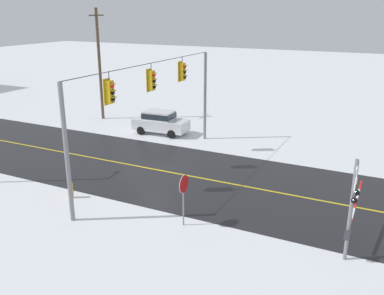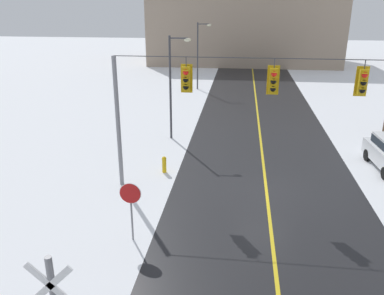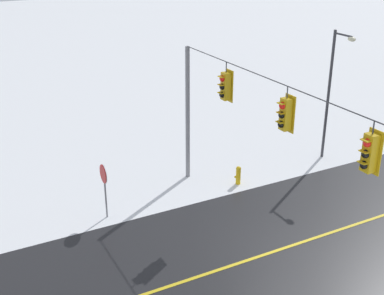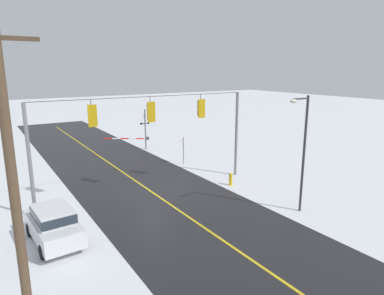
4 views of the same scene
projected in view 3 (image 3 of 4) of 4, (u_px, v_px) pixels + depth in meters
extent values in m
plane|color=white|center=(276.00, 251.00, 18.61)|extent=(160.00, 160.00, 0.00)
cylinder|color=gray|center=(188.00, 115.00, 23.10)|extent=(0.20, 0.20, 6.20)
cylinder|color=#38383D|center=(289.00, 87.00, 16.19)|extent=(14.00, 0.04, 0.04)
cylinder|color=#38383D|center=(226.00, 67.00, 19.36)|extent=(0.04, 0.04, 0.41)
cube|color=#C6990F|center=(226.00, 86.00, 19.65)|extent=(0.34, 0.28, 1.08)
cube|color=#C6990F|center=(229.00, 86.00, 19.72)|extent=(0.52, 0.03, 1.26)
sphere|color=red|center=(223.00, 79.00, 19.46)|extent=(0.24, 0.24, 0.24)
cube|color=#C6990F|center=(221.00, 77.00, 19.40)|extent=(0.26, 0.16, 0.03)
sphere|color=black|center=(222.00, 87.00, 19.59)|extent=(0.24, 0.24, 0.24)
cube|color=#C6990F|center=(221.00, 85.00, 19.53)|extent=(0.26, 0.16, 0.03)
sphere|color=black|center=(222.00, 95.00, 19.71)|extent=(0.24, 0.24, 0.24)
cube|color=#C6990F|center=(221.00, 93.00, 19.65)|extent=(0.26, 0.16, 0.03)
cylinder|color=#38383D|center=(287.00, 92.00, 16.31)|extent=(0.04, 0.04, 0.40)
cube|color=#C6990F|center=(286.00, 114.00, 16.60)|extent=(0.34, 0.28, 1.08)
cube|color=#C6990F|center=(290.00, 113.00, 16.67)|extent=(0.52, 0.03, 1.26)
sphere|color=red|center=(283.00, 106.00, 16.41)|extent=(0.24, 0.24, 0.24)
cube|color=#C6990F|center=(281.00, 103.00, 16.35)|extent=(0.26, 0.16, 0.03)
sphere|color=black|center=(282.00, 115.00, 16.54)|extent=(0.24, 0.24, 0.24)
cube|color=#C6990F|center=(280.00, 113.00, 16.48)|extent=(0.26, 0.16, 0.03)
sphere|color=black|center=(281.00, 124.00, 16.66)|extent=(0.24, 0.24, 0.24)
cube|color=#C6990F|center=(280.00, 122.00, 16.60)|extent=(0.26, 0.16, 0.03)
cylinder|color=#38383D|center=(374.00, 127.00, 13.35)|extent=(0.04, 0.04, 0.37)
cube|color=#C6990F|center=(370.00, 153.00, 13.63)|extent=(0.34, 0.28, 1.08)
cube|color=#C6990F|center=(374.00, 152.00, 13.70)|extent=(0.52, 0.03, 1.26)
sphere|color=red|center=(367.00, 143.00, 13.44)|extent=(0.24, 0.24, 0.24)
cube|color=#C6990F|center=(366.00, 140.00, 13.38)|extent=(0.26, 0.16, 0.03)
sphere|color=black|center=(366.00, 154.00, 13.56)|extent=(0.24, 0.24, 0.24)
cube|color=#C6990F|center=(364.00, 152.00, 13.50)|extent=(0.26, 0.16, 0.03)
sphere|color=black|center=(364.00, 165.00, 13.69)|extent=(0.24, 0.24, 0.24)
cube|color=#C6990F|center=(363.00, 162.00, 13.63)|extent=(0.26, 0.16, 0.03)
cylinder|color=gray|center=(105.00, 192.00, 20.40)|extent=(0.07, 0.07, 2.30)
cylinder|color=#B71414|center=(103.00, 174.00, 20.07)|extent=(0.76, 0.03, 0.76)
cylinder|color=white|center=(104.00, 174.00, 20.07)|extent=(0.80, 0.02, 0.80)
cylinder|color=#38383D|center=(328.00, 96.00, 25.16)|extent=(0.14, 0.14, 6.50)
cylinder|color=#38383D|center=(343.00, 35.00, 23.50)|extent=(1.10, 0.09, 0.09)
ellipsoid|color=beige|center=(352.00, 39.00, 23.09)|extent=(0.44, 0.28, 0.22)
cylinder|color=gold|center=(238.00, 177.00, 23.44)|extent=(0.22, 0.22, 0.70)
sphere|color=gold|center=(239.00, 169.00, 23.28)|extent=(0.24, 0.24, 0.24)
cylinder|color=gold|center=(236.00, 177.00, 23.36)|extent=(0.09, 0.10, 0.09)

